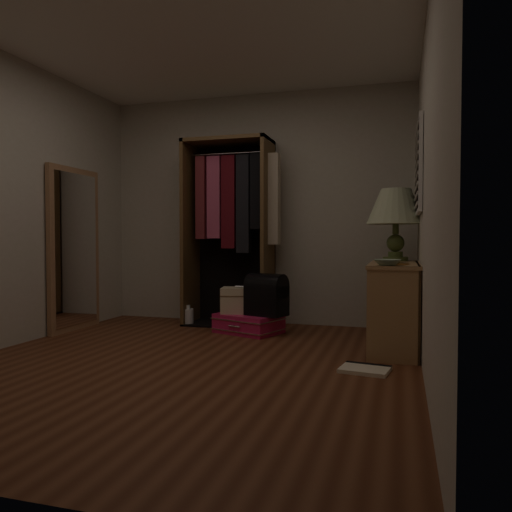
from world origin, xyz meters
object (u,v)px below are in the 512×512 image
(train_case, at_px, (240,300))
(table_lamp, at_px, (396,208))
(open_wardrobe, at_px, (234,216))
(white_jug, at_px, (188,317))
(floor_mirror, at_px, (74,249))
(console_bookshelf, at_px, (394,303))
(pink_suitcase, at_px, (249,323))
(black_bag, at_px, (266,294))

(train_case, height_order, table_lamp, table_lamp)
(open_wardrobe, relative_size, white_jug, 9.22)
(floor_mirror, xyz_separation_m, white_jug, (1.02, 0.60, -0.76))
(train_case, xyz_separation_m, table_lamp, (1.54, 0.02, 0.92))
(open_wardrobe, height_order, train_case, open_wardrobe)
(console_bookshelf, xyz_separation_m, pink_suitcase, (-1.43, 0.31, -0.30))
(open_wardrobe, relative_size, train_case, 4.70)
(floor_mirror, bearing_deg, train_case, 13.09)
(console_bookshelf, distance_m, white_jug, 2.30)
(open_wardrobe, distance_m, floor_mirror, 1.73)
(train_case, bearing_deg, open_wardrobe, 106.24)
(pink_suitcase, bearing_deg, open_wardrobe, 146.51)
(floor_mirror, height_order, train_case, floor_mirror)
(black_bag, height_order, white_jug, black_bag)
(console_bookshelf, bearing_deg, pink_suitcase, 167.75)
(console_bookshelf, xyz_separation_m, black_bag, (-1.23, 0.27, 0.01))
(pink_suitcase, xyz_separation_m, train_case, (-0.10, 0.04, 0.23))
(table_lamp, height_order, white_jug, table_lamp)
(floor_mirror, distance_m, table_lamp, 3.29)
(pink_suitcase, distance_m, table_lamp, 1.84)
(floor_mirror, relative_size, pink_suitcase, 2.26)
(black_bag, bearing_deg, console_bookshelf, 6.42)
(floor_mirror, xyz_separation_m, table_lamp, (3.24, 0.42, 0.40))
(console_bookshelf, relative_size, white_jug, 5.04)
(open_wardrobe, bearing_deg, console_bookshelf, -22.69)
(open_wardrobe, height_order, white_jug, open_wardrobe)
(console_bookshelf, distance_m, open_wardrobe, 2.05)
(floor_mirror, distance_m, train_case, 1.83)
(floor_mirror, relative_size, train_case, 3.90)
(console_bookshelf, xyz_separation_m, open_wardrobe, (-1.73, 0.72, 0.82))
(black_bag, bearing_deg, table_lamp, 23.52)
(open_wardrobe, bearing_deg, black_bag, -42.19)
(black_bag, xyz_separation_m, table_lamp, (1.24, 0.10, 0.84))
(open_wardrobe, bearing_deg, train_case, -61.98)
(open_wardrobe, bearing_deg, pink_suitcase, -53.98)
(open_wardrobe, bearing_deg, floor_mirror, -152.94)
(console_bookshelf, relative_size, open_wardrobe, 0.55)
(black_bag, bearing_deg, open_wardrobe, 156.64)
(train_case, relative_size, white_jug, 1.96)
(open_wardrobe, distance_m, pink_suitcase, 1.23)
(table_lamp, bearing_deg, white_jug, 175.28)
(console_bookshelf, distance_m, black_bag, 1.26)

